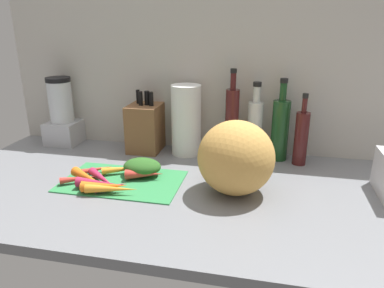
{
  "coord_description": "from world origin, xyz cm",
  "views": [
    {
      "loc": [
        22.42,
        -102.05,
        50.9
      ],
      "look_at": [
        -0.33,
        2.81,
        13.59
      ],
      "focal_mm": 33.49,
      "sensor_mm": 36.0,
      "label": 1
    }
  ],
  "objects_px": {
    "carrot_1": "(124,169)",
    "carrot_5": "(79,179)",
    "blender_appliance": "(62,116)",
    "bottle_1": "(255,127)",
    "carrot_10": "(103,188)",
    "carrot_7": "(88,178)",
    "carrot_8": "(144,174)",
    "carrot_4": "(97,169)",
    "bottle_3": "(301,137)",
    "cutting_board": "(122,181)",
    "winter_squash": "(236,158)",
    "carrot_6": "(97,183)",
    "carrot_0": "(104,186)",
    "bottle_0": "(232,121)",
    "carrot_2": "(103,179)",
    "knife_block": "(146,127)",
    "bottle_2": "(280,128)",
    "carrot_3": "(111,186)",
    "paper_towel_roll": "(186,120)",
    "carrot_9": "(111,189)"
  },
  "relations": [
    {
      "from": "carrot_1",
      "to": "paper_towel_roll",
      "type": "distance_m",
      "value": 0.32
    },
    {
      "from": "carrot_3",
      "to": "paper_towel_roll",
      "type": "xyz_separation_m",
      "value": [
        0.15,
        0.39,
        0.12
      ]
    },
    {
      "from": "carrot_0",
      "to": "bottle_1",
      "type": "xyz_separation_m",
      "value": [
        0.43,
        0.42,
        0.09
      ]
    },
    {
      "from": "cutting_board",
      "to": "bottle_1",
      "type": "xyz_separation_m",
      "value": [
        0.41,
        0.33,
        0.12
      ]
    },
    {
      "from": "knife_block",
      "to": "bottle_3",
      "type": "bearing_deg",
      "value": -2.63
    },
    {
      "from": "carrot_2",
      "to": "bottle_0",
      "type": "xyz_separation_m",
      "value": [
        0.37,
        0.36,
        0.12
      ]
    },
    {
      "from": "paper_towel_roll",
      "to": "bottle_0",
      "type": "distance_m",
      "value": 0.18
    },
    {
      "from": "carrot_8",
      "to": "bottle_1",
      "type": "distance_m",
      "value": 0.47
    },
    {
      "from": "blender_appliance",
      "to": "bottle_1",
      "type": "relative_size",
      "value": 0.97
    },
    {
      "from": "cutting_board",
      "to": "bottle_3",
      "type": "relative_size",
      "value": 1.48
    },
    {
      "from": "knife_block",
      "to": "bottle_2",
      "type": "bearing_deg",
      "value": 0.85
    },
    {
      "from": "bottle_2",
      "to": "carrot_3",
      "type": "bearing_deg",
      "value": -141.81
    },
    {
      "from": "bottle_1",
      "to": "blender_appliance",
      "type": "bearing_deg",
      "value": -179.45
    },
    {
      "from": "carrot_3",
      "to": "paper_towel_roll",
      "type": "bearing_deg",
      "value": 68.7
    },
    {
      "from": "carrot_7",
      "to": "carrot_8",
      "type": "height_order",
      "value": "carrot_8"
    },
    {
      "from": "bottle_0",
      "to": "bottle_3",
      "type": "height_order",
      "value": "bottle_0"
    },
    {
      "from": "cutting_board",
      "to": "blender_appliance",
      "type": "height_order",
      "value": "blender_appliance"
    },
    {
      "from": "carrot_1",
      "to": "carrot_5",
      "type": "distance_m",
      "value": 0.15
    },
    {
      "from": "carrot_0",
      "to": "carrot_8",
      "type": "xyz_separation_m",
      "value": [
        0.09,
        0.11,
        -0.0
      ]
    },
    {
      "from": "paper_towel_roll",
      "to": "carrot_1",
      "type": "bearing_deg",
      "value": -123.09
    },
    {
      "from": "carrot_4",
      "to": "bottle_2",
      "type": "xyz_separation_m",
      "value": [
        0.61,
        0.28,
        0.1
      ]
    },
    {
      "from": "paper_towel_roll",
      "to": "cutting_board",
      "type": "bearing_deg",
      "value": -115.55
    },
    {
      "from": "carrot_6",
      "to": "winter_squash",
      "type": "relative_size",
      "value": 0.57
    },
    {
      "from": "carrot_9",
      "to": "carrot_1",
      "type": "bearing_deg",
      "value": 98.52
    },
    {
      "from": "carrot_2",
      "to": "carrot_6",
      "type": "relative_size",
      "value": 1.2
    },
    {
      "from": "carrot_4",
      "to": "bottle_3",
      "type": "xyz_separation_m",
      "value": [
        0.69,
        0.25,
        0.09
      ]
    },
    {
      "from": "carrot_5",
      "to": "blender_appliance",
      "type": "distance_m",
      "value": 0.46
    },
    {
      "from": "carrot_8",
      "to": "bottle_3",
      "type": "xyz_separation_m",
      "value": [
        0.51,
        0.27,
        0.08
      ]
    },
    {
      "from": "carrot_9",
      "to": "carrot_7",
      "type": "bearing_deg",
      "value": 152.0
    },
    {
      "from": "knife_block",
      "to": "bottle_2",
      "type": "distance_m",
      "value": 0.53
    },
    {
      "from": "carrot_5",
      "to": "carrot_10",
      "type": "relative_size",
      "value": 0.85
    },
    {
      "from": "carrot_7",
      "to": "carrot_6",
      "type": "bearing_deg",
      "value": -33.0
    },
    {
      "from": "winter_squash",
      "to": "bottle_2",
      "type": "bearing_deg",
      "value": 67.1
    },
    {
      "from": "carrot_6",
      "to": "carrot_9",
      "type": "xyz_separation_m",
      "value": [
        0.06,
        -0.02,
        -0.0
      ]
    },
    {
      "from": "bottle_1",
      "to": "carrot_10",
      "type": "bearing_deg",
      "value": -136.06
    },
    {
      "from": "carrot_1",
      "to": "carrot_10",
      "type": "xyz_separation_m",
      "value": [
        -0.01,
        -0.15,
        0.0
      ]
    },
    {
      "from": "carrot_9",
      "to": "carrot_6",
      "type": "bearing_deg",
      "value": 156.69
    },
    {
      "from": "carrot_1",
      "to": "carrot_4",
      "type": "xyz_separation_m",
      "value": [
        -0.09,
        -0.02,
        -0.0
      ]
    },
    {
      "from": "carrot_10",
      "to": "paper_towel_roll",
      "type": "height_order",
      "value": "paper_towel_roll"
    },
    {
      "from": "paper_towel_roll",
      "to": "bottle_2",
      "type": "xyz_separation_m",
      "value": [
        0.36,
        0.02,
        -0.02
      ]
    },
    {
      "from": "carrot_6",
      "to": "bottle_3",
      "type": "bearing_deg",
      "value": 29.85
    },
    {
      "from": "carrot_10",
      "to": "bottle_2",
      "type": "bearing_deg",
      "value": 38.17
    },
    {
      "from": "carrot_2",
      "to": "blender_appliance",
      "type": "relative_size",
      "value": 0.56
    },
    {
      "from": "cutting_board",
      "to": "winter_squash",
      "type": "xyz_separation_m",
      "value": [
        0.37,
        0.0,
        0.11
      ]
    },
    {
      "from": "carrot_7",
      "to": "bottle_3",
      "type": "distance_m",
      "value": 0.76
    },
    {
      "from": "carrot_0",
      "to": "carrot_5",
      "type": "bearing_deg",
      "value": 157.81
    },
    {
      "from": "carrot_10",
      "to": "blender_appliance",
      "type": "distance_m",
      "value": 0.57
    },
    {
      "from": "carrot_6",
      "to": "knife_block",
      "type": "distance_m",
      "value": 0.4
    },
    {
      "from": "bottle_0",
      "to": "carrot_10",
      "type": "bearing_deg",
      "value": -130.22
    },
    {
      "from": "carrot_10",
      "to": "bottle_1",
      "type": "xyz_separation_m",
      "value": [
        0.44,
        0.42,
        0.1
      ]
    }
  ]
}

